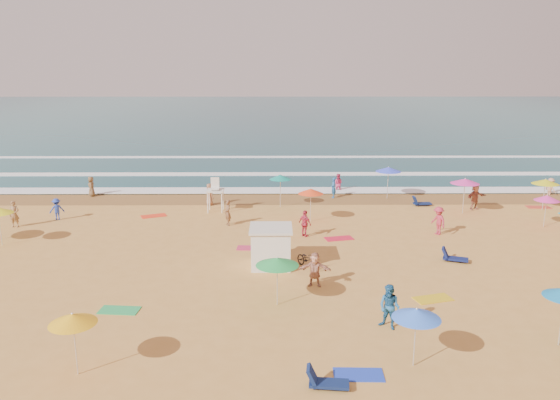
{
  "coord_description": "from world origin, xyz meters",
  "views": [
    {
      "loc": [
        -2.07,
        -29.32,
        10.26
      ],
      "look_at": [
        -1.78,
        6.0,
        1.5
      ],
      "focal_mm": 35.0,
      "sensor_mm": 36.0,
      "label": 1
    }
  ],
  "objects": [
    {
      "name": "ground",
      "position": [
        0.0,
        0.0,
        0.0
      ],
      "size": [
        220.0,
        220.0,
        0.0
      ],
      "primitive_type": "plane",
      "color": "gold",
      "rests_on": "ground"
    },
    {
      "name": "ocean",
      "position": [
        0.0,
        84.0,
        0.0
      ],
      "size": [
        220.0,
        140.0,
        0.18
      ],
      "primitive_type": "cube",
      "color": "#0C4756",
      "rests_on": "ground"
    },
    {
      "name": "wet_sand",
      "position": [
        0.0,
        12.5,
        0.01
      ],
      "size": [
        220.0,
        220.0,
        0.0
      ],
      "primitive_type": "plane",
      "color": "olive",
      "rests_on": "ground"
    },
    {
      "name": "surf_foam",
      "position": [
        0.0,
        21.32,
        0.1
      ],
      "size": [
        200.0,
        18.7,
        0.05
      ],
      "color": "white",
      "rests_on": "ground"
    },
    {
      "name": "cabana",
      "position": [
        -2.32,
        -2.33,
        1.0
      ],
      "size": [
        2.0,
        2.0,
        2.0
      ],
      "primitive_type": "cube",
      "color": "white",
      "rests_on": "ground"
    },
    {
      "name": "cabana_roof",
      "position": [
        -2.32,
        -2.33,
        2.06
      ],
      "size": [
        2.2,
        2.2,
        0.12
      ],
      "primitive_type": "cube",
      "color": "silver",
      "rests_on": "cabana"
    },
    {
      "name": "bicycle",
      "position": [
        -0.42,
        -2.63,
        0.45
      ],
      "size": [
        1.45,
        1.73,
        0.89
      ],
      "primitive_type": "imported",
      "rotation": [
        0.0,
        0.0,
        0.6
      ],
      "color": "black",
      "rests_on": "ground"
    },
    {
      "name": "lifeguard_stand",
      "position": [
        -6.4,
        8.72,
        1.05
      ],
      "size": [
        1.2,
        1.2,
        2.1
      ],
      "primitive_type": null,
      "color": "white",
      "rests_on": "ground"
    },
    {
      "name": "beach_umbrellas",
      "position": [
        -0.82,
        -0.42,
        2.13
      ],
      "size": [
        52.63,
        26.92,
        0.81
      ],
      "color": "#ED34A4",
      "rests_on": "ground"
    },
    {
      "name": "loungers",
      "position": [
        6.92,
        -4.6,
        0.17
      ],
      "size": [
        60.73,
        24.75,
        0.34
      ],
      "color": "#101E51",
      "rests_on": "ground"
    },
    {
      "name": "towels",
      "position": [
        -2.39,
        -1.49,
        0.01
      ],
      "size": [
        43.27,
        23.34,
        0.03
      ],
      "color": "red",
      "rests_on": "ground"
    },
    {
      "name": "beachgoers",
      "position": [
        -0.3,
        3.48,
        0.83
      ],
      "size": [
        41.11,
        25.57,
        2.12
      ],
      "color": "brown",
      "rests_on": "ground"
    }
  ]
}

